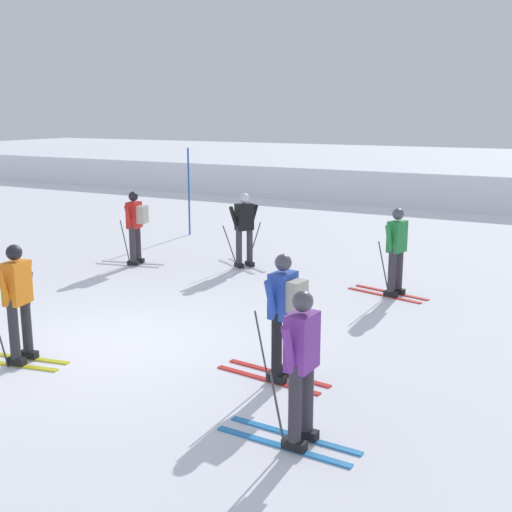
{
  "coord_description": "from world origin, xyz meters",
  "views": [
    {
      "loc": [
        6.35,
        -7.17,
        3.48
      ],
      "look_at": [
        0.8,
        3.0,
        0.9
      ],
      "focal_mm": 45.52,
      "sensor_mm": 36.0,
      "label": 1
    }
  ],
  "objects_px": {
    "skier_black": "(244,228)",
    "skier_purple": "(301,364)",
    "skier_green": "(396,249)",
    "skier_red": "(135,224)",
    "skier_blue": "(284,311)",
    "skier_orange": "(17,300)",
    "trail_marker_pole": "(189,192)"
  },
  "relations": [
    {
      "from": "skier_green",
      "to": "trail_marker_pole",
      "type": "xyz_separation_m",
      "value": [
        -7.11,
        3.43,
        0.33
      ]
    },
    {
      "from": "skier_black",
      "to": "skier_purple",
      "type": "distance_m",
      "value": 8.14
    },
    {
      "from": "skier_black",
      "to": "skier_purple",
      "type": "relative_size",
      "value": 1.0
    },
    {
      "from": "skier_purple",
      "to": "skier_orange",
      "type": "bearing_deg",
      "value": 176.92
    },
    {
      "from": "skier_blue",
      "to": "skier_green",
      "type": "bearing_deg",
      "value": 88.95
    },
    {
      "from": "skier_red",
      "to": "skier_black",
      "type": "bearing_deg",
      "value": 22.71
    },
    {
      "from": "skier_black",
      "to": "skier_red",
      "type": "bearing_deg",
      "value": -157.29
    },
    {
      "from": "skier_black",
      "to": "skier_blue",
      "type": "height_order",
      "value": "same"
    },
    {
      "from": "skier_blue",
      "to": "skier_purple",
      "type": "xyz_separation_m",
      "value": [
        0.91,
        -1.46,
        -0.04
      ]
    },
    {
      "from": "skier_orange",
      "to": "skier_green",
      "type": "height_order",
      "value": "same"
    },
    {
      "from": "skier_orange",
      "to": "trail_marker_pole",
      "type": "relative_size",
      "value": 0.69
    },
    {
      "from": "skier_blue",
      "to": "skier_purple",
      "type": "relative_size",
      "value": 1.0
    },
    {
      "from": "skier_orange",
      "to": "skier_green",
      "type": "xyz_separation_m",
      "value": [
        3.62,
        5.88,
        -0.0
      ]
    },
    {
      "from": "skier_green",
      "to": "skier_red",
      "type": "relative_size",
      "value": 1.0
    },
    {
      "from": "trail_marker_pole",
      "to": "skier_orange",
      "type": "bearing_deg",
      "value": -69.46
    },
    {
      "from": "skier_black",
      "to": "skier_red",
      "type": "xyz_separation_m",
      "value": [
        -2.32,
        -0.97,
        0.04
      ]
    },
    {
      "from": "trail_marker_pole",
      "to": "skier_green",
      "type": "bearing_deg",
      "value": -25.76
    },
    {
      "from": "skier_blue",
      "to": "skier_purple",
      "type": "height_order",
      "value": "same"
    },
    {
      "from": "skier_orange",
      "to": "trail_marker_pole",
      "type": "bearing_deg",
      "value": 110.54
    },
    {
      "from": "skier_blue",
      "to": "skier_orange",
      "type": "distance_m",
      "value": 3.74
    },
    {
      "from": "skier_blue",
      "to": "skier_red",
      "type": "xyz_separation_m",
      "value": [
        -5.95,
        4.33,
        -0.0
      ]
    },
    {
      "from": "skier_black",
      "to": "skier_green",
      "type": "relative_size",
      "value": 1.0
    },
    {
      "from": "skier_black",
      "to": "skier_blue",
      "type": "relative_size",
      "value": 1.0
    },
    {
      "from": "skier_orange",
      "to": "skier_red",
      "type": "xyz_separation_m",
      "value": [
        -2.41,
        5.55,
        0.04
      ]
    },
    {
      "from": "skier_green",
      "to": "skier_red",
      "type": "height_order",
      "value": "same"
    },
    {
      "from": "skier_blue",
      "to": "skier_purple",
      "type": "distance_m",
      "value": 1.72
    },
    {
      "from": "skier_orange",
      "to": "skier_black",
      "type": "bearing_deg",
      "value": 90.75
    },
    {
      "from": "skier_orange",
      "to": "skier_red",
      "type": "relative_size",
      "value": 1.0
    },
    {
      "from": "skier_green",
      "to": "trail_marker_pole",
      "type": "height_order",
      "value": "trail_marker_pole"
    },
    {
      "from": "skier_purple",
      "to": "trail_marker_pole",
      "type": "height_order",
      "value": "trail_marker_pole"
    },
    {
      "from": "skier_red",
      "to": "skier_purple",
      "type": "bearing_deg",
      "value": -40.2
    },
    {
      "from": "skier_orange",
      "to": "skier_green",
      "type": "bearing_deg",
      "value": 58.36
    }
  ]
}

